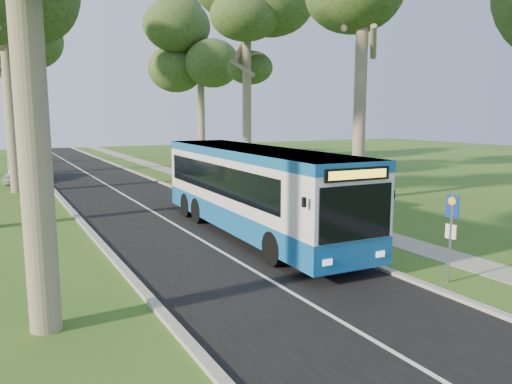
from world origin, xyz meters
TOP-DOWN VIEW (x-y plane):
  - ground at (0.00, 0.00)m, footprint 120.00×120.00m
  - road at (-3.50, 10.00)m, footprint 7.00×100.00m
  - kerb_east at (0.00, 10.00)m, footprint 0.25×100.00m
  - kerb_west at (-7.00, 10.00)m, footprint 0.25×100.00m
  - centre_line at (-3.50, 10.00)m, footprint 0.12×100.00m
  - footpath at (3.00, 10.00)m, footprint 1.50×100.00m
  - bus at (-1.34, 1.58)m, footprint 3.13×13.01m
  - bus_stop_sign at (0.88, -6.02)m, footprint 0.14×0.35m
  - bus_shelter at (2.24, 3.78)m, footprint 2.21×3.32m
  - litter_bin at (1.42, 2.99)m, footprint 0.54×0.54m
  - car_white at (-8.32, 22.57)m, footprint 3.10×4.41m
  - car_silver at (-8.23, 24.53)m, footprint 1.97×5.09m
  - tree_west_e at (-8.50, 38.00)m, footprint 5.20×5.20m
  - tree_east_c at (6.80, 18.00)m, footprint 5.20×5.20m
  - tree_east_d at (8.00, 30.00)m, footprint 5.20×5.20m

SIDE VIEW (x-z plane):
  - ground at x=0.00m, z-range 0.00..0.00m
  - road at x=-3.50m, z-range 0.00..0.02m
  - footpath at x=3.00m, z-range 0.00..0.02m
  - centre_line at x=-3.50m, z-range 0.02..0.02m
  - kerb_east at x=0.00m, z-range 0.00..0.12m
  - kerb_west at x=-7.00m, z-range 0.00..0.12m
  - litter_bin at x=1.42m, z-range 0.01..0.96m
  - car_white at x=-8.32m, z-range 0.00..1.39m
  - car_silver at x=-8.23m, z-range 0.00..1.65m
  - bus_stop_sign at x=0.88m, z-range 0.31..2.87m
  - bus at x=-1.34m, z-range 0.06..3.49m
  - bus_shelter at x=2.24m, z-range 0.54..3.17m
  - tree_east_c at x=6.80m, z-range 3.39..17.42m
  - tree_east_d at x=8.00m, z-range 3.59..18.52m
  - tree_west_e at x=-8.50m, z-range 3.63..18.68m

